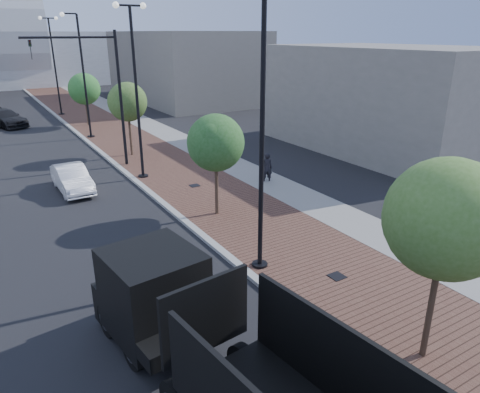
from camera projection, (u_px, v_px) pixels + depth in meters
sidewalk at (107, 122)px, 41.02m from camera, size 7.00×140.00×0.12m
concrete_strip at (135, 119)px, 42.34m from camera, size 2.40×140.00×0.13m
curb at (68, 125)px, 39.31m from camera, size 0.30×140.00×0.14m
dump_truck at (230, 371)px, 9.09m from camera, size 3.70×13.47×3.03m
white_sedan at (72, 179)px, 23.02m from camera, size 1.52×4.12×1.35m
dark_car_far at (5, 118)px, 38.94m from camera, size 3.85×5.52×1.48m
pedestrian at (267, 168)px, 24.13m from camera, size 0.74×0.60×1.74m
streetlight_1 at (259, 149)px, 14.04m from camera, size 1.44×0.56×9.21m
streetlight_2 at (137, 93)px, 23.54m from camera, size 1.72×0.56×9.28m
streetlight_3 at (83, 82)px, 33.26m from camera, size 1.44×0.56×9.21m
streetlight_4 at (55, 66)px, 42.75m from camera, size 1.72×0.56×9.28m
traffic_mast at (104, 85)px, 25.45m from camera, size 5.09×0.20×8.00m
tree_0 at (447, 219)px, 9.99m from camera, size 2.83×2.83×5.31m
tree_1 at (216, 143)px, 18.97m from camera, size 2.52×2.49×4.64m
tree_2 at (128, 102)px, 28.49m from camera, size 2.55×2.52×4.90m
tree_3 at (85, 89)px, 38.22m from camera, size 2.71×2.71×4.62m
commercial_block_ne at (183, 66)px, 53.74m from camera, size 12.00×22.00×8.00m
commercial_block_e at (388, 99)px, 30.87m from camera, size 10.00×16.00×7.00m
utility_cover_1 at (337, 276)px, 14.85m from camera, size 0.50×0.50×0.02m
utility_cover_2 at (195, 186)px, 23.65m from camera, size 0.50×0.50×0.02m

